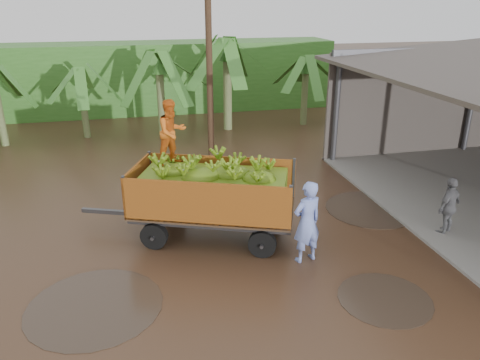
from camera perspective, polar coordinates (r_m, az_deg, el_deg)
The scene contains 7 objects.
ground at distance 11.63m, azimuth -1.68°, elevation -8.69°, with size 100.00×100.00×0.00m, color black.
hedge_north at distance 26.18m, azimuth -13.41°, elevation 12.02°, with size 22.00×3.00×3.60m, color #2D661E.
banana_trailer at distance 11.83m, azimuth -3.42°, elevation -1.41°, with size 5.62×3.32×3.52m.
man_blue at distance 10.92m, azimuth 8.16°, elevation -5.09°, with size 0.73×0.48×2.00m, color #7B8FE0.
man_grey at distance 13.21m, azimuth 24.11°, elevation -2.97°, with size 0.94×0.39×1.60m, color slate.
utility_pole at distance 17.70m, azimuth -3.83°, elevation 16.70°, with size 1.20×0.24×8.65m.
banana_plants at distance 17.15m, azimuth -23.45°, elevation 6.16°, with size 24.41×20.51×4.30m.
Camera 1 is at (-1.97, -9.86, 5.85)m, focal length 35.00 mm.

